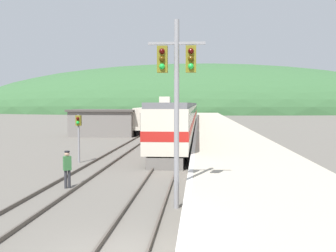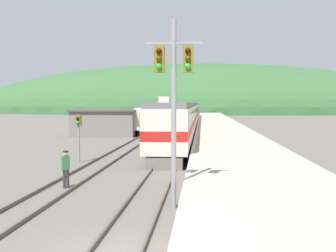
{
  "view_description": "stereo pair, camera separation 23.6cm",
  "coord_description": "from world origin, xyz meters",
  "views": [
    {
      "loc": [
        2.1,
        -10.11,
        4.13
      ],
      "look_at": [
        -0.16,
        18.48,
        2.45
      ],
      "focal_mm": 42.0,
      "sensor_mm": 36.0,
      "label": 1
    },
    {
      "loc": [
        2.33,
        -10.09,
        4.13
      ],
      "look_at": [
        -0.16,
        18.48,
        2.45
      ],
      "focal_mm": 42.0,
      "sensor_mm": 36.0,
      "label": 2
    }
  ],
  "objects": [
    {
      "name": "station_shed",
      "position": [
        -9.82,
        38.43,
        1.68
      ],
      "size": [
        8.29,
        5.37,
        3.33
      ],
      "color": "slate",
      "rests_on": "ground"
    },
    {
      "name": "track_main",
      "position": [
        0.0,
        70.0,
        0.08
      ],
      "size": [
        1.52,
        180.0,
        0.16
      ],
      "color": "#4C443D",
      "rests_on": "ground"
    },
    {
      "name": "carriage_fourth",
      "position": [
        0.0,
        84.7,
        2.26
      ],
      "size": [
        2.97,
        19.56,
        4.16
      ],
      "color": "black",
      "rests_on": "ground"
    },
    {
      "name": "signal_mast_main",
      "position": [
        1.23,
        5.06,
        4.8
      ],
      "size": [
        2.2,
        0.42,
        7.32
      ],
      "color": "gray",
      "rests_on": "ground"
    },
    {
      "name": "siding_train",
      "position": [
        -4.48,
        58.46,
        1.82
      ],
      "size": [
        2.9,
        43.16,
        3.52
      ],
      "color": "black",
      "rests_on": "ground"
    },
    {
      "name": "distant_hills",
      "position": [
        0.0,
        168.32,
        0.0
      ],
      "size": [
        210.78,
        94.85,
        42.95
      ],
      "color": "#335B33",
      "rests_on": "ground"
    },
    {
      "name": "platform",
      "position": [
        4.92,
        50.0,
        0.48
      ],
      "size": [
        6.64,
        140.0,
        0.96
      ],
      "color": "#B2A893",
      "rests_on": "ground"
    },
    {
      "name": "track_siding",
      "position": [
        -4.48,
        70.0,
        0.08
      ],
      "size": [
        1.52,
        180.0,
        0.16
      ],
      "color": "#4C443D",
      "rests_on": "ground"
    },
    {
      "name": "carriage_third",
      "position": [
        0.0,
        64.26,
        2.26
      ],
      "size": [
        2.97,
        19.56,
        4.16
      ],
      "color": "black",
      "rests_on": "ground"
    },
    {
      "name": "signal_post_siding",
      "position": [
        -6.21,
        16.37,
        2.4
      ],
      "size": [
        0.36,
        0.42,
        3.33
      ],
      "color": "gray",
      "rests_on": "ground"
    },
    {
      "name": "carriage_second",
      "position": [
        0.0,
        43.82,
        2.26
      ],
      "size": [
        2.97,
        19.56,
        4.16
      ],
      "color": "black",
      "rests_on": "ground"
    },
    {
      "name": "express_train_lead_car",
      "position": [
        0.0,
        23.13,
        2.28
      ],
      "size": [
        2.98,
        19.58,
        4.52
      ],
      "color": "black",
      "rests_on": "ground"
    },
    {
      "name": "track_worker",
      "position": [
        -4.25,
        8.28,
        1.05
      ],
      "size": [
        0.42,
        0.38,
        1.83
      ],
      "color": "#2D2D33",
      "rests_on": "ground"
    }
  ]
}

